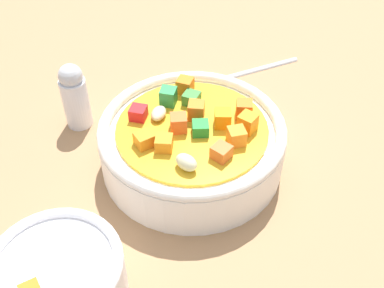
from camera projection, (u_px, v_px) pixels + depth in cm
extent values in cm
cube|color=#9E754F|center=(192.00, 169.00, 51.93)|extent=(140.00, 140.00, 2.00)
cylinder|color=white|center=(192.00, 147.00, 49.57)|extent=(19.53, 19.53, 4.86)
torus|color=white|center=(192.00, 128.00, 47.65)|extent=(19.56, 19.56, 1.20)
cylinder|color=gold|center=(192.00, 129.00, 47.76)|extent=(15.84, 15.84, 0.40)
ellipsoid|color=beige|center=(186.00, 162.00, 42.91)|extent=(2.33, 2.73, 1.54)
cube|color=green|center=(168.00, 96.00, 49.88)|extent=(1.74, 1.74, 1.87)
cube|color=orange|center=(179.00, 123.00, 46.82)|extent=(2.13, 2.13, 1.74)
cube|color=orange|center=(223.00, 118.00, 47.30)|extent=(2.02, 2.02, 1.77)
cube|color=#388336|center=(191.00, 98.00, 50.08)|extent=(1.88, 1.88, 1.32)
cube|color=red|center=(139.00, 112.00, 48.41)|extent=(1.70, 1.70, 1.36)
cube|color=orange|center=(144.00, 140.00, 45.26)|extent=(2.33, 2.33, 1.41)
cube|color=orange|center=(244.00, 109.00, 48.32)|extent=(1.95, 1.95, 1.85)
cube|color=orange|center=(185.00, 86.00, 51.40)|extent=(1.78, 1.78, 1.75)
cube|color=orange|center=(248.00, 123.00, 46.67)|extent=(2.14, 2.14, 1.93)
cube|color=orange|center=(164.00, 143.00, 44.90)|extent=(1.94, 1.94, 1.40)
cube|color=#228835|center=(200.00, 128.00, 46.59)|extent=(2.08, 2.08, 1.27)
cube|color=orange|center=(195.00, 110.00, 48.17)|extent=(1.89, 1.89, 1.87)
cube|color=#D46026|center=(221.00, 152.00, 44.02)|extent=(2.19, 2.19, 1.37)
cube|color=orange|center=(237.00, 136.00, 45.40)|extent=(2.25, 2.25, 1.69)
ellipsoid|color=beige|center=(159.00, 113.00, 48.47)|extent=(2.33, 1.51, 1.02)
cylinder|color=silver|center=(251.00, 70.00, 63.74)|extent=(9.99, 11.91, 0.79)
ellipsoid|color=silver|center=(148.00, 97.00, 59.25)|extent=(3.99, 4.23, 0.81)
cylinder|color=white|center=(59.00, 280.00, 38.43)|extent=(11.12, 11.12, 4.29)
torus|color=white|center=(53.00, 264.00, 36.80)|extent=(11.24, 11.24, 0.89)
cylinder|color=silver|center=(76.00, 103.00, 54.03)|extent=(3.08, 3.08, 6.23)
sphere|color=silver|center=(70.00, 76.00, 51.41)|extent=(2.77, 2.77, 2.77)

